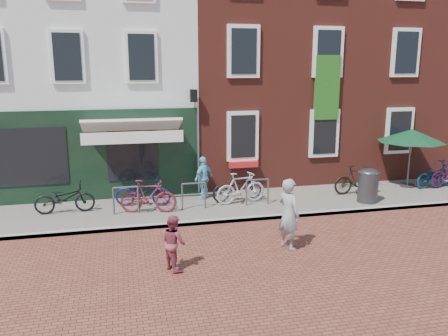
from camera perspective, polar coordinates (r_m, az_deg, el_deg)
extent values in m
plane|color=brown|center=(13.12, 3.62, -6.64)|extent=(80.00, 80.00, 0.00)
cube|color=slate|center=(14.75, 5.68, -4.29)|extent=(24.00, 3.00, 0.10)
cube|color=silver|center=(18.90, -17.80, 12.54)|extent=(8.00, 8.00, 9.00)
cube|color=maroon|center=(19.68, 3.53, 14.53)|extent=(6.00, 8.00, 10.00)
cube|color=maroon|center=(22.16, 19.02, 13.67)|extent=(6.00, 8.00, 10.00)
cylinder|color=#3A3A3D|center=(15.13, 17.55, -2.33)|extent=(0.63, 0.63, 0.95)
ellipsoid|color=#3A3A3D|center=(15.01, 17.69, -0.32)|extent=(0.63, 0.63, 0.28)
cylinder|color=#4C4C4F|center=(17.66, 21.92, -2.03)|extent=(0.50, 0.50, 0.08)
cylinder|color=#4C4C4F|center=(17.46, 22.17, 0.94)|extent=(0.06, 0.06, 1.95)
cone|color=#0E3E20|center=(17.31, 22.44, 4.10)|extent=(2.32, 2.32, 0.45)
imported|color=gray|center=(11.03, 8.09, -5.72)|extent=(0.63, 0.75, 1.74)
imported|color=#8C3642|center=(9.98, -6.32, -9.26)|extent=(0.66, 0.73, 1.22)
imported|color=#72C7DE|center=(14.76, -2.57, -1.22)|extent=(0.85, 0.78, 1.39)
imported|color=black|center=(14.15, -19.31, -3.58)|extent=(1.72, 0.65, 0.90)
imported|color=maroon|center=(13.55, -9.44, -3.51)|extent=(1.71, 0.80, 0.99)
imported|color=#121250|center=(14.26, -10.12, -2.94)|extent=(1.79, 0.96, 0.90)
imported|color=#AEAEB0|center=(14.31, 2.13, -2.49)|extent=(1.71, 0.75, 0.99)
imported|color=black|center=(14.58, 1.69, -2.40)|extent=(1.77, 0.85, 0.90)
imported|color=black|center=(15.98, 16.33, -1.40)|extent=(1.66, 0.49, 0.99)
imported|color=navy|center=(17.88, 24.86, -0.78)|extent=(1.79, 0.94, 0.90)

